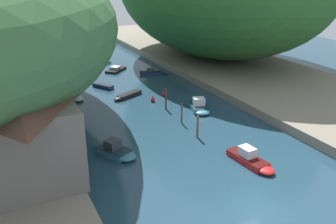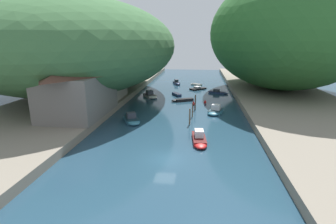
# 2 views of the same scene
# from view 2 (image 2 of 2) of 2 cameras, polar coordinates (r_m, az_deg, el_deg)

# --- Properties ---
(water_surface) EXTENTS (130.00, 130.00, 0.00)m
(water_surface) POSITION_cam_2_polar(r_m,az_deg,el_deg) (59.51, 3.18, 2.37)
(water_surface) COLOR #234256
(water_surface) RESTS_ON ground
(left_bank) EXTENTS (22.00, 120.00, 1.18)m
(left_bank) POSITION_cam_2_polar(r_m,az_deg,el_deg) (65.10, -17.66, 3.33)
(left_bank) COLOR gray
(left_bank) RESTS_ON ground
(right_bank) EXTENTS (22.00, 120.00, 1.18)m
(right_bank) POSITION_cam_2_polar(r_m,az_deg,el_deg) (62.36, 24.97, 2.09)
(right_bank) COLOR gray
(right_bank) RESTS_ON ground
(hillside_left) EXTENTS (43.91, 61.48, 21.56)m
(hillside_left) POSITION_cam_2_polar(r_m,az_deg,el_deg) (66.58, -18.46, 13.41)
(hillside_left) COLOR #3D6B3D
(hillside_left) RESTS_ON left_bank
(hillside_right) EXTENTS (36.52, 51.13, 27.79)m
(hillside_right) POSITION_cam_2_polar(r_m,az_deg,el_deg) (74.49, 23.89, 15.45)
(hillside_right) COLOR #2D662D
(hillside_right) RESTS_ON right_bank
(waterfront_building) EXTENTS (9.43, 15.02, 9.69)m
(waterfront_building) POSITION_cam_2_polar(r_m,az_deg,el_deg) (46.10, -19.00, 5.52)
(waterfront_building) COLOR slate
(waterfront_building) RESTS_ON left_bank
(boathouse_shed) EXTENTS (6.10, 10.34, 4.01)m
(boathouse_shed) POSITION_cam_2_polar(r_m,az_deg,el_deg) (58.22, -12.82, 4.98)
(boathouse_shed) COLOR gray
(boathouse_shed) RESTS_ON left_bank
(boat_small_dinghy) EXTENTS (5.26, 3.31, 1.12)m
(boat_small_dinghy) POSITION_cam_2_polar(r_m,az_deg,el_deg) (69.00, 10.98, 4.23)
(boat_small_dinghy) COLOR navy
(boat_small_dinghy) RESTS_ON water_surface
(boat_red_skiff) EXTENTS (2.19, 5.87, 1.54)m
(boat_red_skiff) POSITION_cam_2_polar(r_m,az_deg,el_deg) (35.97, 6.84, -5.88)
(boat_red_skiff) COLOR red
(boat_red_skiff) RESTS_ON water_surface
(boat_open_rowboat) EXTENTS (3.38, 5.08, 1.64)m
(boat_open_rowboat) POSITION_cam_2_polar(r_m,az_deg,el_deg) (50.13, 10.22, 0.21)
(boat_open_rowboat) COLOR teal
(boat_open_rowboat) RESTS_ON water_surface
(boat_mid_channel) EXTENTS (2.91, 4.95, 1.47)m
(boat_mid_channel) POSITION_cam_2_polar(r_m,az_deg,el_deg) (82.04, 1.93, 6.36)
(boat_mid_channel) COLOR navy
(boat_mid_channel) RESTS_ON water_surface
(boat_cabin_cruiser) EXTENTS (3.04, 4.24, 0.63)m
(boat_cabin_cruiser) POSITION_cam_2_polar(r_m,az_deg,el_deg) (65.73, 1.72, 3.93)
(boat_cabin_cruiser) COLOR navy
(boat_cabin_cruiser) RESTS_ON water_surface
(boat_moored_right) EXTENTS (3.86, 3.55, 0.46)m
(boat_moored_right) POSITION_cam_2_polar(r_m,az_deg,el_deg) (81.09, 6.01, 6.01)
(boat_moored_right) COLOR silver
(boat_moored_right) RESTS_ON water_surface
(boat_yellow_tender) EXTENTS (3.84, 4.99, 1.61)m
(boat_yellow_tender) POSITION_cam_2_polar(r_m,az_deg,el_deg) (44.37, -7.83, -1.70)
(boat_yellow_tender) COLOR teal
(boat_yellow_tender) RESTS_ON water_surface
(boat_far_right_bank) EXTENTS (4.40, 5.21, 1.64)m
(boat_far_right_bank) POSITION_cam_2_polar(r_m,az_deg,el_deg) (63.31, -3.83, 3.62)
(boat_far_right_bank) COLOR silver
(boat_far_right_bank) RESTS_ON water_surface
(boat_near_quay) EXTENTS (5.19, 3.35, 0.59)m
(boat_near_quay) POSITION_cam_2_polar(r_m,az_deg,el_deg) (59.30, 2.99, 2.61)
(boat_near_quay) COLOR black
(boat_near_quay) RESTS_ON water_surface
(boat_white_cruiser) EXTENTS (5.43, 5.30, 0.89)m
(boat_white_cruiser) POSITION_cam_2_polar(r_m,az_deg,el_deg) (74.30, 6.76, 5.15)
(boat_white_cruiser) COLOR black
(boat_white_cruiser) RESTS_ON water_surface
(mooring_post_second) EXTENTS (0.27, 0.27, 2.72)m
(mooring_post_second) POSITION_cam_2_polar(r_m,az_deg,el_deg) (42.95, 4.75, -0.96)
(mooring_post_second) COLOR brown
(mooring_post_second) RESTS_ON water_surface
(mooring_post_middle) EXTENTS (0.21, 0.21, 2.64)m
(mooring_post_middle) POSITION_cam_2_polar(r_m,az_deg,el_deg) (47.18, 5.34, 0.48)
(mooring_post_middle) COLOR brown
(mooring_post_middle) RESTS_ON water_surface
(mooring_post_fourth) EXTENTS (0.26, 0.26, 3.02)m
(mooring_post_fourth) POSITION_cam_2_polar(r_m,az_deg,el_deg) (52.25, 5.96, 2.16)
(mooring_post_fourth) COLOR #4C3D2D
(mooring_post_fourth) RESTS_ON water_surface
(channel_buoy_near) EXTENTS (0.59, 0.59, 0.89)m
(channel_buoy_near) POSITION_cam_2_polar(r_m,az_deg,el_deg) (57.57, 8.08, 2.14)
(channel_buoy_near) COLOR red
(channel_buoy_near) RESTS_ON water_surface
(channel_buoy_far) EXTENTS (0.64, 0.64, 0.95)m
(channel_buoy_far) POSITION_cam_2_polar(r_m,az_deg,el_deg) (55.85, 5.56, 1.83)
(channel_buoy_far) COLOR red
(channel_buoy_far) RESTS_ON water_surface
(person_on_quay) EXTENTS (0.29, 0.42, 1.69)m
(person_on_quay) POSITION_cam_2_polar(r_m,az_deg,el_deg) (41.44, -18.99, -1.26)
(person_on_quay) COLOR #282D3D
(person_on_quay) RESTS_ON left_bank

